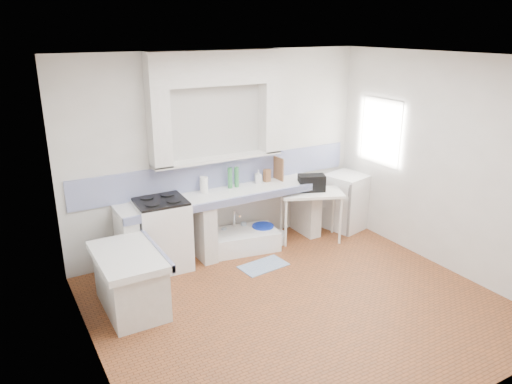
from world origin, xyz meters
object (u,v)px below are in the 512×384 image
sink (241,241)px  stove (162,235)px  side_table (310,216)px  fridge (346,201)px

sink → stove: bearing=-172.0°
stove → side_table: stove is taller
sink → side_table: bearing=-1.3°
stove → sink: 1.21m
sink → fridge: 1.88m
fridge → stove: bearing=163.1°
stove → side_table: bearing=-3.6°
fridge → side_table: bearing=173.4°
stove → fridge: stove is taller
stove → side_table: (2.24, -0.25, -0.08)m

